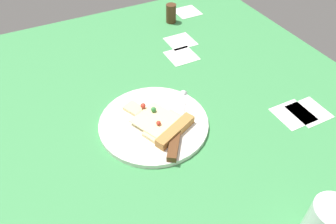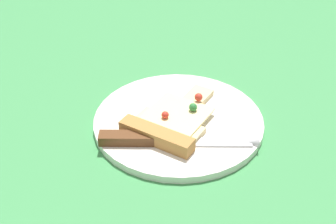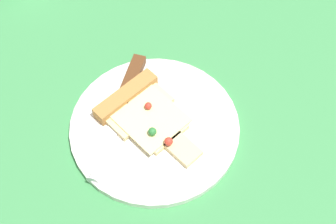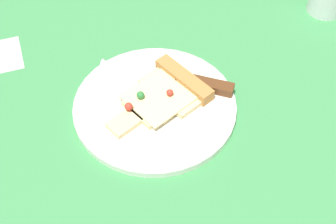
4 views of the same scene
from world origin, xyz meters
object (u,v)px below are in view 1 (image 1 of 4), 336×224
at_px(knife, 177,130).
at_px(pepper_shaker, 171,13).
at_px(pizza_slice, 161,124).
at_px(plate, 154,123).

bearing_deg(knife, pepper_shaker, 99.58).
height_order(knife, pepper_shaker, pepper_shaker).
xyz_separation_m(pizza_slice, pepper_shaker, (0.48, -0.27, 0.01)).
bearing_deg(pizza_slice, plate, 90.55).
bearing_deg(plate, knife, -146.96).
distance_m(pizza_slice, knife, 0.04).
height_order(plate, pepper_shaker, pepper_shaker).
bearing_deg(pepper_shaker, knife, 154.11).
relative_size(pizza_slice, knife, 0.92).
xyz_separation_m(knife, pepper_shaker, (0.51, -0.25, 0.02)).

